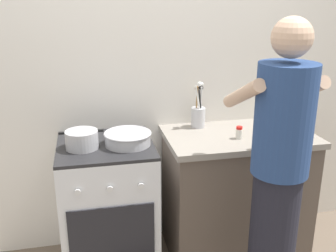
{
  "coord_description": "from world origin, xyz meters",
  "views": [
    {
      "loc": [
        -0.45,
        -2.18,
        1.79
      ],
      "look_at": [
        0.05,
        0.12,
        1.0
      ],
      "focal_mm": 41.75,
      "sensor_mm": 36.0,
      "label": 1
    }
  ],
  "objects_px": {
    "stove_range": "(109,207)",
    "person": "(278,179)",
    "utensil_crock": "(198,114)",
    "spice_bottle": "(239,133)",
    "mixing_bowl": "(128,138)",
    "pot": "(82,139)",
    "oil_bottle": "(274,121)"
  },
  "relations": [
    {
      "from": "mixing_bowl",
      "to": "pot",
      "type": "bearing_deg",
      "value": -179.87
    },
    {
      "from": "mixing_bowl",
      "to": "utensil_crock",
      "type": "distance_m",
      "value": 0.58
    },
    {
      "from": "utensil_crock",
      "to": "person",
      "type": "height_order",
      "value": "person"
    },
    {
      "from": "stove_range",
      "to": "utensil_crock",
      "type": "xyz_separation_m",
      "value": [
        0.67,
        0.2,
        0.55
      ]
    },
    {
      "from": "pot",
      "to": "spice_bottle",
      "type": "height_order",
      "value": "pot"
    },
    {
      "from": "spice_bottle",
      "to": "stove_range",
      "type": "bearing_deg",
      "value": 174.39
    },
    {
      "from": "pot",
      "to": "stove_range",
      "type": "bearing_deg",
      "value": 16.53
    },
    {
      "from": "stove_range",
      "to": "person",
      "type": "distance_m",
      "value": 1.14
    },
    {
      "from": "spice_bottle",
      "to": "person",
      "type": "height_order",
      "value": "person"
    },
    {
      "from": "spice_bottle",
      "to": "utensil_crock",
      "type": "bearing_deg",
      "value": 123.83
    },
    {
      "from": "utensil_crock",
      "to": "oil_bottle",
      "type": "relative_size",
      "value": 1.51
    },
    {
      "from": "pot",
      "to": "oil_bottle",
      "type": "relative_size",
      "value": 1.21
    },
    {
      "from": "spice_bottle",
      "to": "oil_bottle",
      "type": "distance_m",
      "value": 0.27
    },
    {
      "from": "stove_range",
      "to": "person",
      "type": "xyz_separation_m",
      "value": [
        0.87,
        -0.61,
        0.41
      ]
    },
    {
      "from": "utensil_crock",
      "to": "spice_bottle",
      "type": "relative_size",
      "value": 4.0
    },
    {
      "from": "pot",
      "to": "person",
      "type": "xyz_separation_m",
      "value": [
        1.01,
        -0.57,
        -0.1
      ]
    },
    {
      "from": "pot",
      "to": "person",
      "type": "height_order",
      "value": "person"
    },
    {
      "from": "mixing_bowl",
      "to": "oil_bottle",
      "type": "xyz_separation_m",
      "value": [
        0.98,
        -0.01,
        0.05
      ]
    },
    {
      "from": "utensil_crock",
      "to": "mixing_bowl",
      "type": "bearing_deg",
      "value": -155.25
    },
    {
      "from": "oil_bottle",
      "to": "utensil_crock",
      "type": "bearing_deg",
      "value": 151.22
    },
    {
      "from": "pot",
      "to": "utensil_crock",
      "type": "height_order",
      "value": "utensil_crock"
    },
    {
      "from": "pot",
      "to": "mixing_bowl",
      "type": "distance_m",
      "value": 0.28
    },
    {
      "from": "utensil_crock",
      "to": "spice_bottle",
      "type": "bearing_deg",
      "value": -56.17
    },
    {
      "from": "spice_bottle",
      "to": "oil_bottle",
      "type": "xyz_separation_m",
      "value": [
        0.26,
        0.04,
        0.05
      ]
    },
    {
      "from": "spice_bottle",
      "to": "oil_bottle",
      "type": "relative_size",
      "value": 0.38
    },
    {
      "from": "pot",
      "to": "mixing_bowl",
      "type": "bearing_deg",
      "value": 0.13
    },
    {
      "from": "stove_range",
      "to": "spice_bottle",
      "type": "distance_m",
      "value": 1.0
    },
    {
      "from": "pot",
      "to": "mixing_bowl",
      "type": "height_order",
      "value": "pot"
    },
    {
      "from": "pot",
      "to": "person",
      "type": "relative_size",
      "value": 0.16
    },
    {
      "from": "utensil_crock",
      "to": "pot",
      "type": "bearing_deg",
      "value": -163.19
    },
    {
      "from": "pot",
      "to": "spice_bottle",
      "type": "xyz_separation_m",
      "value": [
        1.0,
        -0.04,
        -0.02
      ]
    },
    {
      "from": "stove_range",
      "to": "pot",
      "type": "height_order",
      "value": "pot"
    }
  ]
}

